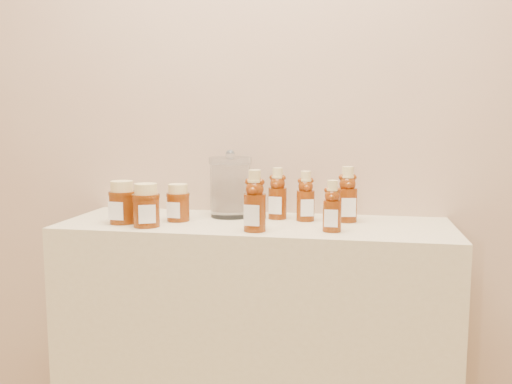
% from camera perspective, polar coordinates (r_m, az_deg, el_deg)
% --- Properties ---
extents(wall_back, '(3.50, 0.02, 2.70)m').
position_cam_1_polar(wall_back, '(1.85, 1.06, 11.75)').
color(wall_back, tan).
rests_on(wall_back, ground).
extents(display_table, '(1.20, 0.40, 0.90)m').
position_cam_1_polar(display_table, '(1.82, -0.09, -17.31)').
color(display_table, '#C5BA90').
rests_on(display_table, ground).
extents(bear_bottle_back_left, '(0.07, 0.07, 0.19)m').
position_cam_1_polar(bear_bottle_back_left, '(1.74, 2.28, 0.21)').
color(bear_bottle_back_left, '#592007').
rests_on(bear_bottle_back_left, display_table).
extents(bear_bottle_back_mid, '(0.07, 0.07, 0.18)m').
position_cam_1_polar(bear_bottle_back_mid, '(1.71, 5.24, -0.08)').
color(bear_bottle_back_mid, '#592007').
rests_on(bear_bottle_back_mid, display_table).
extents(bear_bottle_back_right, '(0.08, 0.08, 0.20)m').
position_cam_1_polar(bear_bottle_back_right, '(1.71, 9.59, 0.14)').
color(bear_bottle_back_right, '#592007').
rests_on(bear_bottle_back_right, display_table).
extents(bear_bottle_front_left, '(0.07, 0.07, 0.20)m').
position_cam_1_polar(bear_bottle_front_left, '(1.54, -0.14, -0.50)').
color(bear_bottle_front_left, '#592007').
rests_on(bear_bottle_front_left, display_table).
extents(bear_bottle_front_right, '(0.06, 0.06, 0.17)m').
position_cam_1_polar(bear_bottle_front_right, '(1.55, 8.03, -1.12)').
color(bear_bottle_front_right, '#592007').
rests_on(bear_bottle_front_right, display_table).
extents(honey_jar_left, '(0.09, 0.09, 0.13)m').
position_cam_1_polar(honey_jar_left, '(1.71, -13.89, -1.05)').
color(honey_jar_left, '#592007').
rests_on(honey_jar_left, display_table).
extents(honey_jar_back, '(0.08, 0.08, 0.12)m').
position_cam_1_polar(honey_jar_back, '(1.72, -8.20, -1.11)').
color(honey_jar_back, '#592007').
rests_on(honey_jar_back, display_table).
extents(honey_jar_front, '(0.11, 0.11, 0.13)m').
position_cam_1_polar(honey_jar_front, '(1.64, -11.49, -1.37)').
color(honey_jar_front, '#592007').
rests_on(honey_jar_front, display_table).
extents(glass_canister, '(0.17, 0.17, 0.21)m').
position_cam_1_polar(glass_canister, '(1.77, -2.72, 0.80)').
color(glass_canister, white).
rests_on(glass_canister, display_table).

